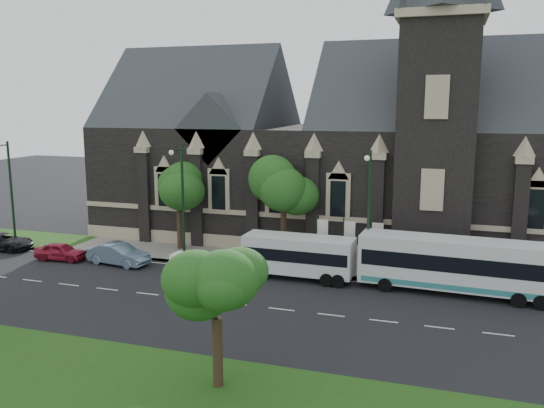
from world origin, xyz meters
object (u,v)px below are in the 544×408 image
at_px(banner_flag_left, 320,237).
at_px(banner_flag_center, 347,239).
at_px(tree_walk_left, 182,182).
at_px(street_lamp_far, 9,188).
at_px(tree_park_east, 222,282).
at_px(street_lamp_mid, 182,197).
at_px(street_lamp_near, 368,208).
at_px(car_far_red, 61,251).
at_px(tree_walk_right, 287,186).
at_px(shuttle_bus, 299,254).
at_px(banner_flag_right, 375,241).
at_px(car_far_black, 4,242).
at_px(tour_coach, 457,264).
at_px(box_trailer, 185,262).
at_px(sedan, 118,254).

relative_size(banner_flag_left, banner_flag_center, 1.00).
distance_m(tree_walk_left, street_lamp_far, 14.67).
height_order(tree_park_east, street_lamp_mid, street_lamp_mid).
height_order(street_lamp_near, car_far_red, street_lamp_near).
height_order(tree_walk_right, shuttle_bus, tree_walk_right).
bearing_deg(street_lamp_mid, tree_walk_right, 26.65).
xyz_separation_m(tree_park_east, banner_flag_right, (4.11, 18.32, -2.24)).
bearing_deg(tree_walk_left, banner_flag_left, -8.02).
xyz_separation_m(street_lamp_far, car_far_black, (-0.13, -0.92, -4.43)).
bearing_deg(banner_flag_right, car_far_red, -170.31).
bearing_deg(tree_walk_left, tour_coach, -11.97).
distance_m(tour_coach, box_trailer, 18.74).
bearing_deg(tree_walk_left, street_lamp_near, -12.87).
relative_size(tree_walk_right, car_far_red, 1.93).
height_order(banner_flag_center, box_trailer, banner_flag_center).
bearing_deg(sedan, box_trailer, -85.80).
xyz_separation_m(tree_walk_right, tour_coach, (12.65, -4.60, -3.87)).
xyz_separation_m(street_lamp_mid, street_lamp_far, (-16.00, 0.00, 0.00)).
xyz_separation_m(banner_flag_right, box_trailer, (-13.09, -4.03, -1.60)).
bearing_deg(tree_walk_right, sedan, -155.04).
height_order(sedan, car_far_red, sedan).
relative_size(tree_park_east, tree_walk_right, 0.81).
relative_size(street_lamp_far, box_trailer, 3.48).
bearing_deg(tree_walk_left, tree_park_east, -59.13).
distance_m(street_lamp_mid, sedan, 6.49).
bearing_deg(car_far_black, car_far_red, -102.97).
bearing_deg(car_far_red, shuttle_bus, -90.54).
bearing_deg(banner_flag_left, shuttle_bus, -107.61).
bearing_deg(street_lamp_mid, sedan, -157.84).
distance_m(street_lamp_far, tour_coach, 36.01).
xyz_separation_m(street_lamp_mid, banner_flag_right, (14.29, 1.91, -2.73)).
bearing_deg(street_lamp_far, sedan, -9.08).
xyz_separation_m(tree_walk_left, street_lamp_far, (-14.20, -3.61, -0.62)).
bearing_deg(car_far_black, banner_flag_center, -86.73).
height_order(street_lamp_far, banner_flag_left, street_lamp_far).
distance_m(street_lamp_far, sedan, 12.41).
bearing_deg(street_lamp_far, shuttle_bus, -2.01).
bearing_deg(sedan, shuttle_bus, -79.02).
xyz_separation_m(banner_flag_right, car_far_red, (-23.79, -4.06, -1.69)).
height_order(street_lamp_far, shuttle_bus, street_lamp_far).
bearing_deg(shuttle_bus, banner_flag_left, 73.73).
distance_m(street_lamp_mid, banner_flag_right, 14.67).
bearing_deg(sedan, tree_walk_left, -19.36).
relative_size(shuttle_bus, car_far_black, 1.57).
height_order(street_lamp_mid, banner_flag_left, street_lamp_mid).
height_order(tree_walk_left, banner_flag_left, tree_walk_left).
height_order(tree_park_east, street_lamp_near, street_lamp_near).
relative_size(banner_flag_left, banner_flag_right, 1.00).
distance_m(tree_park_east, street_lamp_mid, 19.32).
relative_size(tour_coach, shuttle_bus, 1.60).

